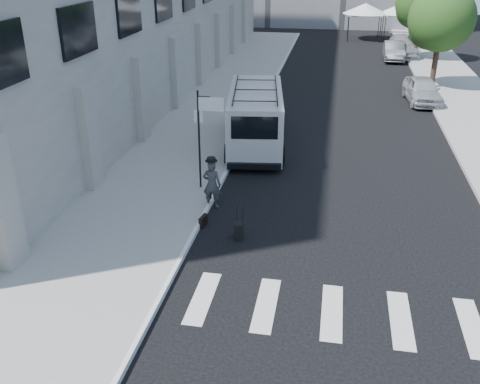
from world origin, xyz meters
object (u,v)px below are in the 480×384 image
at_px(cargo_van, 256,117).
at_px(parked_car_a, 422,90).
at_px(briefcase, 203,221).
at_px(suitcase, 239,230).
at_px(parked_car_c, 403,46).
at_px(businessman, 212,184).
at_px(parked_car_b, 394,51).

xyz_separation_m(cargo_van, parked_car_a, (8.01, 8.58, -0.59)).
distance_m(briefcase, parked_car_a, 18.22).
xyz_separation_m(suitcase, parked_car_c, (7.44, 30.35, 0.52)).
xyz_separation_m(businessman, parked_car_c, (8.70, 28.44, -0.04)).
height_order(briefcase, cargo_van, cargo_van).
distance_m(cargo_van, parked_car_c, 23.72).
bearing_deg(parked_car_a, briefcase, -122.94).
relative_size(cargo_van, parked_car_a, 1.69).
relative_size(suitcase, parked_car_b, 0.25).
height_order(businessman, parked_car_c, businessman).
xyz_separation_m(parked_car_a, parked_car_b, (-0.60, 12.03, -0.02)).
relative_size(parked_car_a, parked_car_b, 1.00).
xyz_separation_m(businessman, briefcase, (0.01, -1.34, -0.66)).
height_order(suitcase, parked_car_b, parked_car_b).
bearing_deg(briefcase, businessman, 99.45).
distance_m(cargo_van, parked_car_a, 11.75).
bearing_deg(cargo_van, parked_car_b, 62.34).
bearing_deg(parked_car_a, parked_car_c, 84.04).
relative_size(suitcase, cargo_van, 0.15).
distance_m(parked_car_b, parked_car_c, 1.82).
bearing_deg(parked_car_a, businessman, -125.07).
relative_size(businessman, suitcase, 1.65).
xyz_separation_m(cargo_van, parked_car_c, (8.20, 22.25, -0.50)).
bearing_deg(briefcase, parked_car_a, 71.08).
distance_m(briefcase, suitcase, 1.37).
bearing_deg(suitcase, parked_car_c, 73.98).
bearing_deg(cargo_van, suitcase, -92.56).
bearing_deg(suitcase, businessman, 121.14).
height_order(suitcase, parked_car_a, parked_car_a).
distance_m(suitcase, parked_car_a, 18.20).
bearing_deg(parked_car_a, parked_car_b, 87.72).
bearing_deg(parked_car_c, parked_car_a, -90.62).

